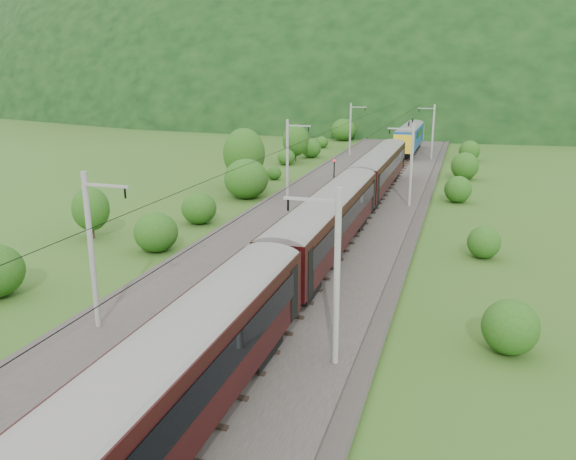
% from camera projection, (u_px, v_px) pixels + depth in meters
% --- Properties ---
extents(ground, '(600.00, 600.00, 0.00)m').
position_uv_depth(ground, '(209.00, 349.00, 27.05)').
color(ground, '#324E18').
rests_on(ground, ground).
extents(railbed, '(14.00, 220.00, 0.30)m').
position_uv_depth(railbed, '(276.00, 276.00, 36.19)').
color(railbed, '#38332D').
rests_on(railbed, ground).
extents(track_left, '(2.40, 220.00, 0.27)m').
position_uv_depth(track_left, '(241.00, 269.00, 36.82)').
color(track_left, '#573025').
rests_on(track_left, railbed).
extents(track_right, '(2.40, 220.00, 0.27)m').
position_uv_depth(track_right, '(312.00, 277.00, 35.43)').
color(track_right, '#573025').
rests_on(track_right, railbed).
extents(catenary_left, '(2.54, 192.28, 8.00)m').
position_uv_depth(catenary_left, '(288.00, 157.00, 56.97)').
color(catenary_left, gray).
rests_on(catenary_left, railbed).
extents(catenary_right, '(2.54, 192.28, 8.00)m').
position_uv_depth(catenary_right, '(411.00, 163.00, 53.41)').
color(catenary_right, gray).
rests_on(catenary_right, railbed).
extents(overhead_wires, '(4.83, 198.00, 0.03)m').
position_uv_depth(overhead_wires, '(275.00, 170.00, 34.30)').
color(overhead_wires, black).
rests_on(overhead_wires, ground).
extents(mountain_main, '(504.00, 360.00, 244.00)m').
position_uv_depth(mountain_main, '(445.00, 100.00, 265.59)').
color(mountain_main, black).
rests_on(mountain_main, ground).
extents(mountain_ridge, '(336.00, 280.00, 132.00)m').
position_uv_depth(mountain_ridge, '(242.00, 94.00, 337.15)').
color(mountain_ridge, black).
rests_on(mountain_ridge, ground).
extents(train, '(3.02, 144.33, 5.26)m').
position_uv_depth(train, '(273.00, 266.00, 27.81)').
color(train, black).
rests_on(train, ground).
extents(hazard_post_near, '(0.17, 0.17, 1.62)m').
position_uv_depth(hazard_post_near, '(331.00, 204.00, 51.72)').
color(hazard_post_near, red).
rests_on(hazard_post_near, railbed).
extents(hazard_post_far, '(0.16, 0.16, 1.49)m').
position_uv_depth(hazard_post_far, '(398.00, 148.00, 89.82)').
color(hazard_post_far, red).
rests_on(hazard_post_far, railbed).
extents(signal, '(0.26, 0.26, 2.32)m').
position_uv_depth(signal, '(334.00, 167.00, 68.20)').
color(signal, black).
rests_on(signal, railbed).
extents(vegetation_left, '(12.59, 148.34, 6.82)m').
position_uv_depth(vegetation_left, '(138.00, 210.00, 43.73)').
color(vegetation_left, '#264B14').
rests_on(vegetation_left, ground).
extents(vegetation_right, '(6.97, 107.90, 3.12)m').
position_uv_depth(vegetation_right, '(470.00, 253.00, 36.96)').
color(vegetation_right, '#264B14').
rests_on(vegetation_right, ground).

